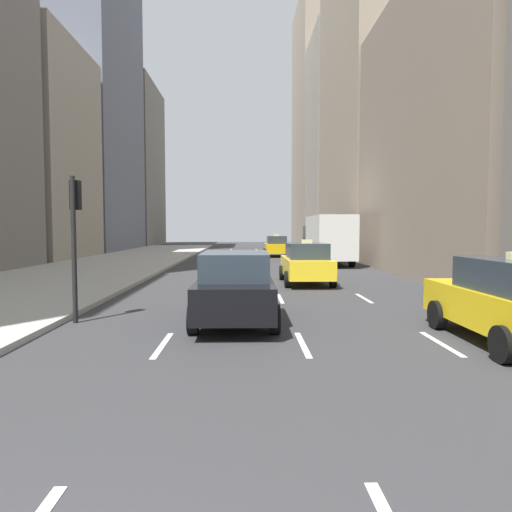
{
  "coord_description": "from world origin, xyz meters",
  "views": [
    {
      "loc": [
        1.47,
        -0.99,
        2.32
      ],
      "look_at": [
        1.79,
        13.86,
        1.43
      ],
      "focal_mm": 32.0,
      "sensor_mm": 36.0,
      "label": 1
    }
  ],
  "objects_px": {
    "taxi_lead": "(276,246)",
    "sedan_black_near": "(235,286)",
    "taxi_second": "(512,301)",
    "taxi_third": "(306,263)",
    "box_truck": "(327,238)",
    "traffic_light_pole": "(75,225)"
  },
  "relations": [
    {
      "from": "taxi_second",
      "to": "taxi_third",
      "type": "distance_m",
      "value": 10.58
    },
    {
      "from": "taxi_third",
      "to": "sedan_black_near",
      "type": "bearing_deg",
      "value": -109.74
    },
    {
      "from": "taxi_lead",
      "to": "box_truck",
      "type": "xyz_separation_m",
      "value": [
        2.8,
        -8.31,
        0.83
      ]
    },
    {
      "from": "taxi_lead",
      "to": "taxi_second",
      "type": "relative_size",
      "value": 1.0
    },
    {
      "from": "taxi_lead",
      "to": "box_truck",
      "type": "bearing_deg",
      "value": -71.38
    },
    {
      "from": "sedan_black_near",
      "to": "box_truck",
      "type": "height_order",
      "value": "box_truck"
    },
    {
      "from": "taxi_second",
      "to": "taxi_third",
      "type": "height_order",
      "value": "same"
    },
    {
      "from": "box_truck",
      "to": "traffic_light_pole",
      "type": "xyz_separation_m",
      "value": [
        -9.55,
        -18.54,
        0.7
      ]
    },
    {
      "from": "sedan_black_near",
      "to": "taxi_lead",
      "type": "bearing_deg",
      "value": 84.05
    },
    {
      "from": "sedan_black_near",
      "to": "traffic_light_pole",
      "type": "relative_size",
      "value": 1.32
    },
    {
      "from": "taxi_second",
      "to": "taxi_lead",
      "type": "bearing_deg",
      "value": 95.47
    },
    {
      "from": "sedan_black_near",
      "to": "box_truck",
      "type": "xyz_separation_m",
      "value": [
        5.6,
        18.54,
        0.82
      ]
    },
    {
      "from": "taxi_third",
      "to": "traffic_light_pole",
      "type": "height_order",
      "value": "traffic_light_pole"
    },
    {
      "from": "taxi_third",
      "to": "sedan_black_near",
      "type": "height_order",
      "value": "taxi_third"
    },
    {
      "from": "taxi_third",
      "to": "taxi_lead",
      "type": "bearing_deg",
      "value": 90.0
    },
    {
      "from": "taxi_lead",
      "to": "sedan_black_near",
      "type": "relative_size",
      "value": 0.93
    },
    {
      "from": "taxi_lead",
      "to": "taxi_second",
      "type": "distance_m",
      "value": 29.38
    },
    {
      "from": "traffic_light_pole",
      "to": "box_truck",
      "type": "bearing_deg",
      "value": 62.75
    },
    {
      "from": "box_truck",
      "to": "taxi_second",
      "type": "bearing_deg",
      "value": -90.0
    },
    {
      "from": "sedan_black_near",
      "to": "traffic_light_pole",
      "type": "xyz_separation_m",
      "value": [
        -3.95,
        -0.0,
        1.52
      ]
    },
    {
      "from": "taxi_second",
      "to": "taxi_third",
      "type": "relative_size",
      "value": 1.0
    },
    {
      "from": "sedan_black_near",
      "to": "traffic_light_pole",
      "type": "bearing_deg",
      "value": -179.93
    }
  ]
}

